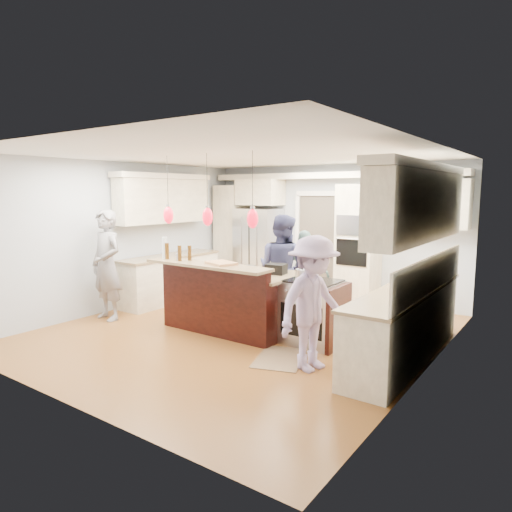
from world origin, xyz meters
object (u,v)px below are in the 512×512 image
Objects in this scene: island_range at (314,312)px; person_far_left at (282,269)px; person_bar_end at (107,265)px; kitchen_island at (233,298)px; refrigerator at (258,250)px.

island_range is 1.29m from person_far_left.
kitchen_island is at bearing 26.98° from person_bar_end.
person_far_left is at bearing -46.08° from refrigerator.
person_bar_end is 2.95m from person_far_left.
kitchen_island is at bearing -176.90° from island_range.
person_bar_end is at bearing -102.46° from refrigerator.
person_far_left reaches higher than island_range.
person_far_left is (1.72, -1.79, -0.00)m from refrigerator.
refrigerator is 0.86× the size of kitchen_island.
person_far_left is (-0.99, 0.70, 0.44)m from island_range.
refrigerator is 1.00× the size of person_far_left.
island_range is at bearing 3.10° from kitchen_island.
refrigerator is at bearing 116.91° from kitchen_island.
person_bar_end is (-3.46, -0.90, 0.48)m from island_range.
refrigerator is 0.96× the size of person_bar_end.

